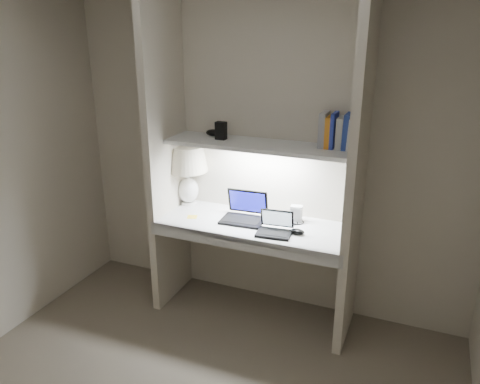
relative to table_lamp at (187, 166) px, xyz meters
The scene contains 17 objects.
back_wall 0.67m from the table_lamp, ahead, with size 3.20×0.01×2.50m, color beige.
alcove_panel_left 0.24m from the table_lamp, 118.01° to the right, with size 0.06×0.55×2.50m, color beige.
alcove_panel_right 1.39m from the table_lamp, ahead, with size 0.06×0.55×2.50m, color beige.
desk 0.75m from the table_lamp, 14.81° to the right, with size 1.40×0.55×0.04m, color white.
desk_apron 0.86m from the table_lamp, 33.85° to the right, with size 1.46×0.03×0.10m, color silver.
shelf 0.69m from the table_lamp, ahead, with size 1.40×0.36×0.03m, color silver.
strip_light 0.68m from the table_lamp, ahead, with size 0.60×0.04×0.01m, color white.
table_lamp is the anchor object (origin of this frame).
laptop_main 0.63m from the table_lamp, 12.91° to the right, with size 0.34×0.29×0.22m.
laptop_netbook 0.93m from the table_lamp, 17.81° to the right, with size 0.26×0.23×0.16m.
speaker 0.97m from the table_lamp, ahead, with size 0.09×0.06×0.12m, color silver.
mouse 1.07m from the table_lamp, 12.99° to the right, with size 0.10×0.07×0.04m, color black.
cable_coil 1.00m from the table_lamp, ahead, with size 0.09×0.09×0.01m, color black.
sticky_note 0.44m from the table_lamp, 56.67° to the right, with size 0.08×0.08×0.00m, color yellow.
book_row 1.24m from the table_lamp, ahead, with size 0.23×0.16×0.25m.
shelf_box 0.47m from the table_lamp, 11.07° to the right, with size 0.08×0.06×0.13m, color black.
shelf_gadget 0.37m from the table_lamp, ahead, with size 0.12×0.09×0.05m, color black.
Camera 1 is at (1.14, -1.81, 2.17)m, focal length 35.00 mm.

